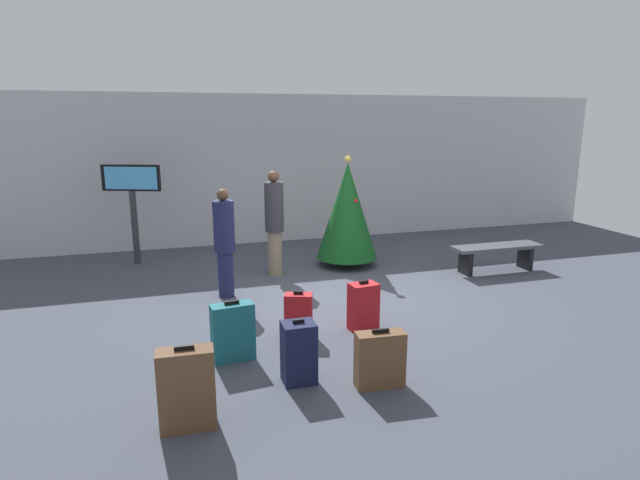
{
  "coord_description": "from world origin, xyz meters",
  "views": [
    {
      "loc": [
        -2.45,
        -7.15,
        2.68
      ],
      "look_at": [
        -0.24,
        0.17,
        0.9
      ],
      "focal_mm": 29.37,
      "sensor_mm": 36.0,
      "label": 1
    }
  ],
  "objects_px": {
    "suitcase_0": "(299,353)",
    "waiting_bench": "(497,252)",
    "traveller_0": "(274,221)",
    "suitcase_4": "(363,307)",
    "suitcase_1": "(298,315)",
    "holiday_tree": "(347,211)",
    "traveller_1": "(224,241)",
    "suitcase_5": "(187,389)",
    "flight_info_kiosk": "(132,193)",
    "suitcase_2": "(380,359)",
    "suitcase_3": "(233,332)"
  },
  "relations": [
    {
      "from": "traveller_0",
      "to": "suitcase_3",
      "type": "distance_m",
      "value": 3.37
    },
    {
      "from": "suitcase_0",
      "to": "holiday_tree",
      "type": "bearing_deg",
      "value": 64.02
    },
    {
      "from": "suitcase_2",
      "to": "suitcase_5",
      "type": "height_order",
      "value": "suitcase_5"
    },
    {
      "from": "traveller_1",
      "to": "suitcase_5",
      "type": "distance_m",
      "value": 3.56
    },
    {
      "from": "holiday_tree",
      "to": "traveller_1",
      "type": "bearing_deg",
      "value": -154.51
    },
    {
      "from": "suitcase_0",
      "to": "waiting_bench",
      "type": "bearing_deg",
      "value": 33.4
    },
    {
      "from": "flight_info_kiosk",
      "to": "suitcase_2",
      "type": "distance_m",
      "value": 6.28
    },
    {
      "from": "waiting_bench",
      "to": "suitcase_5",
      "type": "xyz_separation_m",
      "value": [
        -5.54,
        -3.42,
        0.01
      ]
    },
    {
      "from": "suitcase_0",
      "to": "suitcase_4",
      "type": "distance_m",
      "value": 1.59
    },
    {
      "from": "traveller_0",
      "to": "suitcase_0",
      "type": "relative_size",
      "value": 2.64
    },
    {
      "from": "suitcase_1",
      "to": "suitcase_4",
      "type": "height_order",
      "value": "suitcase_4"
    },
    {
      "from": "suitcase_1",
      "to": "suitcase_5",
      "type": "height_order",
      "value": "suitcase_5"
    },
    {
      "from": "traveller_0",
      "to": "traveller_1",
      "type": "bearing_deg",
      "value": -136.9
    },
    {
      "from": "suitcase_0",
      "to": "suitcase_5",
      "type": "relative_size",
      "value": 0.88
    },
    {
      "from": "suitcase_0",
      "to": "suitcase_3",
      "type": "bearing_deg",
      "value": 129.26
    },
    {
      "from": "holiday_tree",
      "to": "suitcase_2",
      "type": "relative_size",
      "value": 3.26
    },
    {
      "from": "traveller_1",
      "to": "suitcase_1",
      "type": "xyz_separation_m",
      "value": [
        0.68,
        -1.8,
        -0.6
      ]
    },
    {
      "from": "waiting_bench",
      "to": "suitcase_2",
      "type": "bearing_deg",
      "value": -138.4
    },
    {
      "from": "traveller_0",
      "to": "suitcase_0",
      "type": "xyz_separation_m",
      "value": [
        -0.56,
        -3.82,
        -0.64
      ]
    },
    {
      "from": "holiday_tree",
      "to": "suitcase_4",
      "type": "xyz_separation_m",
      "value": [
        -0.83,
        -2.95,
        -0.72
      ]
    },
    {
      "from": "flight_info_kiosk",
      "to": "suitcase_5",
      "type": "bearing_deg",
      "value": -83.81
    },
    {
      "from": "holiday_tree",
      "to": "suitcase_0",
      "type": "bearing_deg",
      "value": -115.98
    },
    {
      "from": "holiday_tree",
      "to": "suitcase_3",
      "type": "relative_size",
      "value": 2.88
    },
    {
      "from": "suitcase_3",
      "to": "suitcase_4",
      "type": "xyz_separation_m",
      "value": [
        1.73,
        0.39,
        -0.02
      ]
    },
    {
      "from": "flight_info_kiosk",
      "to": "suitcase_2",
      "type": "xyz_separation_m",
      "value": [
        2.55,
        -5.64,
        -1.05
      ]
    },
    {
      "from": "waiting_bench",
      "to": "traveller_0",
      "type": "xyz_separation_m",
      "value": [
        -3.83,
        0.92,
        0.6
      ]
    },
    {
      "from": "flight_info_kiosk",
      "to": "traveller_1",
      "type": "distance_m",
      "value": 2.81
    },
    {
      "from": "traveller_0",
      "to": "suitcase_1",
      "type": "xyz_separation_m",
      "value": [
        -0.28,
        -2.69,
        -0.69
      ]
    },
    {
      "from": "waiting_bench",
      "to": "suitcase_5",
      "type": "relative_size",
      "value": 2.1
    },
    {
      "from": "waiting_bench",
      "to": "suitcase_1",
      "type": "xyz_separation_m",
      "value": [
        -4.11,
        -1.78,
        -0.08
      ]
    },
    {
      "from": "flight_info_kiosk",
      "to": "suitcase_5",
      "type": "relative_size",
      "value": 2.37
    },
    {
      "from": "flight_info_kiosk",
      "to": "suitcase_0",
      "type": "xyz_separation_m",
      "value": [
        1.78,
        -5.32,
        -1.02
      ]
    },
    {
      "from": "holiday_tree",
      "to": "traveller_1",
      "type": "height_order",
      "value": "holiday_tree"
    },
    {
      "from": "waiting_bench",
      "to": "suitcase_1",
      "type": "bearing_deg",
      "value": -156.63
    },
    {
      "from": "traveller_0",
      "to": "suitcase_4",
      "type": "distance_m",
      "value": 2.86
    },
    {
      "from": "holiday_tree",
      "to": "suitcase_1",
      "type": "distance_m",
      "value": 3.46
    },
    {
      "from": "traveller_0",
      "to": "suitcase_4",
      "type": "bearing_deg",
      "value": -77.91
    },
    {
      "from": "flight_info_kiosk",
      "to": "suitcase_3",
      "type": "relative_size",
      "value": 2.64
    },
    {
      "from": "suitcase_0",
      "to": "suitcase_2",
      "type": "xyz_separation_m",
      "value": [
        0.77,
        -0.32,
        -0.03
      ]
    },
    {
      "from": "traveller_1",
      "to": "suitcase_2",
      "type": "relative_size",
      "value": 2.68
    },
    {
      "from": "flight_info_kiosk",
      "to": "suitcase_0",
      "type": "relative_size",
      "value": 2.69
    },
    {
      "from": "suitcase_1",
      "to": "suitcase_2",
      "type": "distance_m",
      "value": 1.53
    },
    {
      "from": "suitcase_3",
      "to": "suitcase_5",
      "type": "xyz_separation_m",
      "value": [
        -0.57,
        -1.24,
        0.04
      ]
    },
    {
      "from": "traveller_0",
      "to": "suitcase_5",
      "type": "distance_m",
      "value": 4.71
    },
    {
      "from": "suitcase_4",
      "to": "suitcase_5",
      "type": "bearing_deg",
      "value": -144.66
    },
    {
      "from": "suitcase_1",
      "to": "waiting_bench",
      "type": "bearing_deg",
      "value": 23.37
    },
    {
      "from": "suitcase_0",
      "to": "suitcase_2",
      "type": "relative_size",
      "value": 1.11
    },
    {
      "from": "suitcase_2",
      "to": "suitcase_4",
      "type": "relative_size",
      "value": 0.94
    },
    {
      "from": "suitcase_0",
      "to": "suitcase_4",
      "type": "relative_size",
      "value": 1.04
    },
    {
      "from": "suitcase_5",
      "to": "holiday_tree",
      "type": "bearing_deg",
      "value": 55.7
    }
  ]
}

